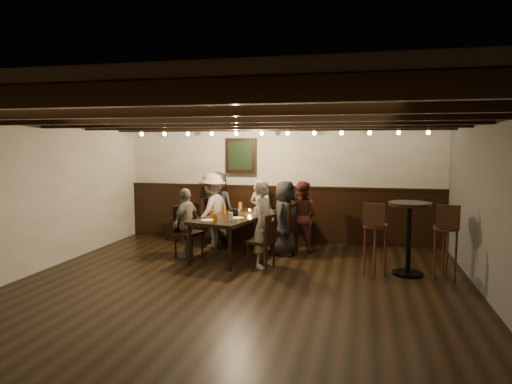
% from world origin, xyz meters
% --- Properties ---
extents(room, '(7.00, 7.00, 7.00)m').
position_xyz_m(room, '(-0.29, 2.21, 1.07)').
color(room, black).
rests_on(room, ground).
extents(dining_table, '(1.27, 2.09, 0.73)m').
position_xyz_m(dining_table, '(-0.53, 2.03, 0.67)').
color(dining_table, black).
rests_on(dining_table, floor).
extents(chair_left_near, '(0.51, 0.51, 0.94)m').
position_xyz_m(chair_left_near, '(-1.13, 2.62, 0.29)').
color(chair_left_near, black).
rests_on(chair_left_near, floor).
extents(chair_left_far, '(0.50, 0.50, 0.91)m').
position_xyz_m(chair_left_far, '(-1.32, 1.74, 0.28)').
color(chair_left_far, black).
rests_on(chair_left_far, floor).
extents(chair_right_near, '(0.51, 0.51, 0.94)m').
position_xyz_m(chair_right_near, '(0.27, 2.31, 0.29)').
color(chair_right_near, black).
rests_on(chair_right_near, floor).
extents(chair_right_far, '(0.47, 0.47, 0.87)m').
position_xyz_m(chair_right_far, '(0.08, 1.44, 0.26)').
color(chair_right_far, black).
rests_on(chair_right_far, floor).
extents(person_bench_left, '(0.78, 0.59, 1.43)m').
position_xyz_m(person_bench_left, '(-1.21, 3.10, 0.72)').
color(person_bench_left, '#2A2A2D').
rests_on(person_bench_left, floor).
extents(person_bench_centre, '(0.54, 0.41, 1.32)m').
position_xyz_m(person_bench_centre, '(-0.30, 3.05, 0.66)').
color(person_bench_centre, gray).
rests_on(person_bench_centre, floor).
extents(person_bench_right, '(0.73, 0.62, 1.31)m').
position_xyz_m(person_bench_right, '(0.55, 2.72, 0.65)').
color(person_bench_right, maroon).
rests_on(person_bench_right, floor).
extents(person_left_near, '(0.72, 1.02, 1.43)m').
position_xyz_m(person_left_near, '(-1.16, 2.63, 0.72)').
color(person_left_near, '#A08D87').
rests_on(person_left_near, floor).
extents(person_left_far, '(0.44, 0.76, 1.22)m').
position_xyz_m(person_left_far, '(-1.35, 1.75, 0.61)').
color(person_left_far, gray).
rests_on(person_left_far, floor).
extents(person_right_near, '(0.56, 0.73, 1.34)m').
position_xyz_m(person_right_near, '(0.30, 2.31, 0.67)').
color(person_right_near, black).
rests_on(person_right_near, floor).
extents(person_right_far, '(0.44, 0.57, 1.41)m').
position_xyz_m(person_right_far, '(0.11, 1.43, 0.70)').
color(person_right_far, '#B4A799').
rests_on(person_right_far, floor).
extents(pint_a, '(0.07, 0.07, 0.14)m').
position_xyz_m(pint_a, '(-0.65, 2.77, 0.80)').
color(pint_a, '#BF7219').
rests_on(pint_a, dining_table).
extents(pint_b, '(0.07, 0.07, 0.14)m').
position_xyz_m(pint_b, '(-0.14, 2.61, 0.80)').
color(pint_b, '#BF7219').
rests_on(pint_b, dining_table).
extents(pint_c, '(0.07, 0.07, 0.14)m').
position_xyz_m(pint_c, '(-0.80, 2.19, 0.80)').
color(pint_c, '#BF7219').
rests_on(pint_c, dining_table).
extents(pint_d, '(0.07, 0.07, 0.14)m').
position_xyz_m(pint_d, '(-0.19, 2.16, 0.80)').
color(pint_d, silver).
rests_on(pint_d, dining_table).
extents(pint_e, '(0.07, 0.07, 0.14)m').
position_xyz_m(pint_e, '(-0.84, 1.64, 0.80)').
color(pint_e, '#BF7219').
rests_on(pint_e, dining_table).
extents(pint_f, '(0.07, 0.07, 0.14)m').
position_xyz_m(pint_f, '(-0.45, 1.45, 0.80)').
color(pint_f, silver).
rests_on(pint_f, dining_table).
extents(pint_g, '(0.07, 0.07, 0.14)m').
position_xyz_m(pint_g, '(-0.65, 1.24, 0.80)').
color(pint_g, '#BF7219').
rests_on(pint_g, dining_table).
extents(plate_near, '(0.24, 0.24, 0.01)m').
position_xyz_m(plate_near, '(-0.82, 1.38, 0.74)').
color(plate_near, white).
rests_on(plate_near, dining_table).
extents(plate_far, '(0.24, 0.24, 0.01)m').
position_xyz_m(plate_far, '(-0.41, 1.70, 0.74)').
color(plate_far, white).
rests_on(plate_far, dining_table).
extents(condiment_caddy, '(0.15, 0.10, 0.12)m').
position_xyz_m(condiment_caddy, '(-0.54, 1.98, 0.79)').
color(condiment_caddy, black).
rests_on(condiment_caddy, dining_table).
extents(candle, '(0.05, 0.05, 0.05)m').
position_xyz_m(candle, '(-0.34, 2.30, 0.76)').
color(candle, beige).
rests_on(candle, dining_table).
extents(high_top_table, '(0.63, 0.63, 1.12)m').
position_xyz_m(high_top_table, '(2.35, 1.48, 0.73)').
color(high_top_table, black).
rests_on(high_top_table, floor).
extents(bar_stool_left, '(0.37, 0.39, 1.13)m').
position_xyz_m(bar_stool_left, '(1.85, 1.27, 0.42)').
color(bar_stool_left, '#361D11').
rests_on(bar_stool_left, floor).
extents(bar_stool_right, '(0.36, 0.37, 1.13)m').
position_xyz_m(bar_stool_right, '(2.85, 1.32, 0.42)').
color(bar_stool_right, '#361D11').
rests_on(bar_stool_right, floor).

